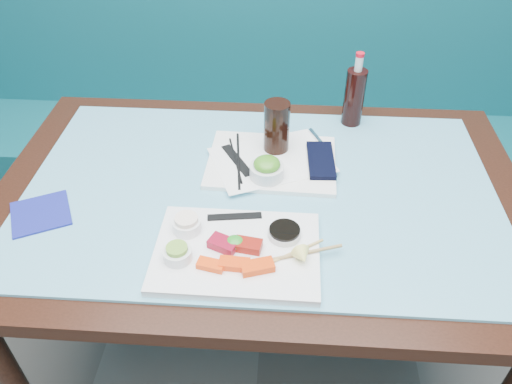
# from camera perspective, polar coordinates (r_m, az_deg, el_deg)

# --- Properties ---
(booth_bench) EXTENTS (3.00, 0.56, 1.17)m
(booth_bench) POSITION_cam_1_polar(r_m,az_deg,el_deg) (2.20, 1.74, 6.69)
(booth_bench) COLOR #0E545D
(booth_bench) RESTS_ON ground
(dining_table) EXTENTS (1.40, 0.90, 0.75)m
(dining_table) POSITION_cam_1_polar(r_m,az_deg,el_deg) (1.36, 0.46, -2.54)
(dining_table) COLOR black
(dining_table) RESTS_ON ground
(glass_top) EXTENTS (1.22, 0.76, 0.01)m
(glass_top) POSITION_cam_1_polar(r_m,az_deg,el_deg) (1.30, 0.48, 0.28)
(glass_top) COLOR #65B0CA
(glass_top) RESTS_ON dining_table
(sashimi_plate) EXTENTS (0.37, 0.27, 0.02)m
(sashimi_plate) POSITION_cam_1_polar(r_m,az_deg,el_deg) (1.12, -2.21, -6.91)
(sashimi_plate) COLOR white
(sashimi_plate) RESTS_ON glass_top
(salmon_left) EXTENTS (0.06, 0.04, 0.01)m
(salmon_left) POSITION_cam_1_polar(r_m,az_deg,el_deg) (1.08, -5.19, -8.29)
(salmon_left) COLOR #FF420A
(salmon_left) RESTS_ON sashimi_plate
(salmon_mid) EXTENTS (0.07, 0.04, 0.02)m
(salmon_mid) POSITION_cam_1_polar(r_m,az_deg,el_deg) (1.08, -2.49, -8.22)
(salmon_mid) COLOR #F23B09
(salmon_mid) RESTS_ON sashimi_plate
(salmon_right) EXTENTS (0.08, 0.05, 0.02)m
(salmon_right) POSITION_cam_1_polar(r_m,az_deg,el_deg) (1.07, 0.17, -8.54)
(salmon_right) COLOR #EE3D09
(salmon_right) RESTS_ON sashimi_plate
(tuna_left) EXTENTS (0.07, 0.06, 0.02)m
(tuna_left) POSITION_cam_1_polar(r_m,az_deg,el_deg) (1.12, -3.76, -5.95)
(tuna_left) COLOR maroon
(tuna_left) RESTS_ON sashimi_plate
(tuna_right) EXTENTS (0.07, 0.05, 0.02)m
(tuna_right) POSITION_cam_1_polar(r_m,az_deg,el_deg) (1.11, -0.93, -6.11)
(tuna_right) COLOR maroon
(tuna_right) RESTS_ON sashimi_plate
(seaweed_garnish) EXTENTS (0.06, 0.05, 0.02)m
(seaweed_garnish) POSITION_cam_1_polar(r_m,az_deg,el_deg) (1.12, -2.45, -5.76)
(seaweed_garnish) COLOR #259021
(seaweed_garnish) RESTS_ON sashimi_plate
(ramekin_wasabi) EXTENTS (0.07, 0.07, 0.03)m
(ramekin_wasabi) POSITION_cam_1_polar(r_m,az_deg,el_deg) (1.10, -8.95, -7.04)
(ramekin_wasabi) COLOR white
(ramekin_wasabi) RESTS_ON sashimi_plate
(wasabi_fill) EXTENTS (0.06, 0.06, 0.01)m
(wasabi_fill) POSITION_cam_1_polar(r_m,az_deg,el_deg) (1.09, -9.05, -6.39)
(wasabi_fill) COLOR #73AA36
(wasabi_fill) RESTS_ON ramekin_wasabi
(ramekin_ginger) EXTENTS (0.08, 0.08, 0.03)m
(ramekin_ginger) POSITION_cam_1_polar(r_m,az_deg,el_deg) (1.16, -7.89, -3.80)
(ramekin_ginger) COLOR white
(ramekin_ginger) RESTS_ON sashimi_plate
(ginger_fill) EXTENTS (0.06, 0.06, 0.01)m
(ginger_fill) POSITION_cam_1_polar(r_m,az_deg,el_deg) (1.15, -7.98, -3.11)
(ginger_fill) COLOR #FFE7D1
(ginger_fill) RESTS_ON ramekin_ginger
(soy_dish) EXTENTS (0.08, 0.08, 0.02)m
(soy_dish) POSITION_cam_1_polar(r_m,az_deg,el_deg) (1.14, 3.27, -4.74)
(soy_dish) COLOR silver
(soy_dish) RESTS_ON sashimi_plate
(soy_fill) EXTENTS (0.08, 0.08, 0.01)m
(soy_fill) POSITION_cam_1_polar(r_m,az_deg,el_deg) (1.14, 3.29, -4.36)
(soy_fill) COLOR black
(soy_fill) RESTS_ON soy_dish
(lemon_wedge) EXTENTS (0.05, 0.04, 0.04)m
(lemon_wedge) POSITION_cam_1_polar(r_m,az_deg,el_deg) (1.08, 5.34, -7.34)
(lemon_wedge) COLOR #FFF578
(lemon_wedge) RESTS_ON sashimi_plate
(chopstick_sleeve) EXTENTS (0.13, 0.04, 0.00)m
(chopstick_sleeve) POSITION_cam_1_polar(r_m,az_deg,el_deg) (1.19, -2.46, -2.81)
(chopstick_sleeve) COLOR black
(chopstick_sleeve) RESTS_ON sashimi_plate
(wooden_chopstick_a) EXTENTS (0.17, 0.11, 0.01)m
(wooden_chopstick_a) POSITION_cam_1_polar(r_m,az_deg,el_deg) (1.10, 3.45, -7.29)
(wooden_chopstick_a) COLOR tan
(wooden_chopstick_a) RESTS_ON sashimi_plate
(wooden_chopstick_b) EXTENTS (0.23, 0.09, 0.01)m
(wooden_chopstick_b) POSITION_cam_1_polar(r_m,az_deg,el_deg) (1.10, 3.97, -7.29)
(wooden_chopstick_b) COLOR #9E7D4A
(wooden_chopstick_b) RESTS_ON sashimi_plate
(serving_tray) EXTENTS (0.36, 0.27, 0.01)m
(serving_tray) POSITION_cam_1_polar(r_m,az_deg,el_deg) (1.38, 1.79, 3.46)
(serving_tray) COLOR white
(serving_tray) RESTS_ON glass_top
(paper_placemat) EXTENTS (0.37, 0.32, 0.00)m
(paper_placemat) POSITION_cam_1_polar(r_m,az_deg,el_deg) (1.38, 1.80, 3.70)
(paper_placemat) COLOR white
(paper_placemat) RESTS_ON serving_tray
(seaweed_bowl) EXTENTS (0.11, 0.11, 0.04)m
(seaweed_bowl) POSITION_cam_1_polar(r_m,az_deg,el_deg) (1.31, 1.24, 2.38)
(seaweed_bowl) COLOR silver
(seaweed_bowl) RESTS_ON serving_tray
(seaweed_salad) EXTENTS (0.09, 0.09, 0.04)m
(seaweed_salad) POSITION_cam_1_polar(r_m,az_deg,el_deg) (1.29, 1.25, 3.22)
(seaweed_salad) COLOR #41891F
(seaweed_salad) RESTS_ON seaweed_bowl
(cola_glass) EXTENTS (0.08, 0.08, 0.15)m
(cola_glass) POSITION_cam_1_polar(r_m,az_deg,el_deg) (1.38, 2.37, 7.45)
(cola_glass) COLOR black
(cola_glass) RESTS_ON serving_tray
(navy_pouch) EXTENTS (0.08, 0.17, 0.01)m
(navy_pouch) POSITION_cam_1_polar(r_m,az_deg,el_deg) (1.38, 7.43, 3.64)
(navy_pouch) COLOR black
(navy_pouch) RESTS_ON serving_tray
(fork) EXTENTS (0.05, 0.10, 0.01)m
(fork) POSITION_cam_1_polar(r_m,az_deg,el_deg) (1.46, 7.06, 6.08)
(fork) COLOR white
(fork) RESTS_ON serving_tray
(black_chopstick_a) EXTENTS (0.06, 0.20, 0.01)m
(black_chopstick_a) POSITION_cam_1_polar(r_m,az_deg,el_deg) (1.37, -2.35, 3.68)
(black_chopstick_a) COLOR black
(black_chopstick_a) RESTS_ON serving_tray
(black_chopstick_b) EXTENTS (0.04, 0.25, 0.01)m
(black_chopstick_b) POSITION_cam_1_polar(r_m,az_deg,el_deg) (1.37, -2.02, 3.69)
(black_chopstick_b) COLOR black
(black_chopstick_b) RESTS_ON serving_tray
(tray_sleeve) EXTENTS (0.10, 0.15, 0.00)m
(tray_sleeve) POSITION_cam_1_polar(r_m,az_deg,el_deg) (1.37, -2.19, 3.65)
(tray_sleeve) COLOR black
(tray_sleeve) RESTS_ON serving_tray
(cola_bottle_body) EXTENTS (0.07, 0.07, 0.17)m
(cola_bottle_body) POSITION_cam_1_polar(r_m,az_deg,el_deg) (1.55, 11.15, 10.56)
(cola_bottle_body) COLOR black
(cola_bottle_body) RESTS_ON glass_top
(cola_bottle_neck) EXTENTS (0.03, 0.03, 0.04)m
(cola_bottle_neck) POSITION_cam_1_polar(r_m,az_deg,el_deg) (1.50, 11.68, 14.18)
(cola_bottle_neck) COLOR silver
(cola_bottle_neck) RESTS_ON cola_bottle_body
(cola_bottle_cap) EXTENTS (0.03, 0.03, 0.01)m
(cola_bottle_cap) POSITION_cam_1_polar(r_m,az_deg,el_deg) (1.49, 11.83, 15.12)
(cola_bottle_cap) COLOR red
(cola_bottle_cap) RESTS_ON cola_bottle_neck
(blue_napkin) EXTENTS (0.18, 0.18, 0.01)m
(blue_napkin) POSITION_cam_1_polar(r_m,az_deg,el_deg) (1.33, -23.39, -2.28)
(blue_napkin) COLOR navy
(blue_napkin) RESTS_ON glass_top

